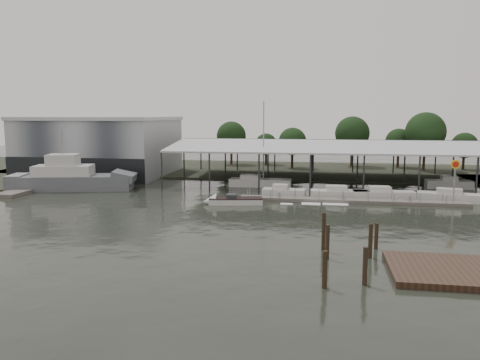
% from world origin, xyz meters
% --- Properties ---
extents(ground, '(200.00, 200.00, 0.00)m').
position_xyz_m(ground, '(0.00, 0.00, 0.00)').
color(ground, '#242821').
rests_on(ground, ground).
extents(land_strip_far, '(140.00, 30.00, 0.30)m').
position_xyz_m(land_strip_far, '(0.00, 42.00, 0.10)').
color(land_strip_far, '#343729').
rests_on(land_strip_far, ground).
extents(land_strip_west, '(20.00, 40.00, 0.30)m').
position_xyz_m(land_strip_west, '(-40.00, 30.00, 0.10)').
color(land_strip_west, '#343729').
rests_on(land_strip_west, ground).
extents(storage_warehouse, '(24.50, 20.50, 10.50)m').
position_xyz_m(storage_warehouse, '(-28.00, 29.94, 5.29)').
color(storage_warehouse, '#A5AAAF').
rests_on(storage_warehouse, ground).
extents(covered_boat_shed, '(58.24, 24.00, 6.96)m').
position_xyz_m(covered_boat_shed, '(17.00, 28.00, 6.13)').
color(covered_boat_shed, silver).
rests_on(covered_boat_shed, ground).
extents(trawler_dock, '(3.00, 18.00, 0.50)m').
position_xyz_m(trawler_dock, '(-30.00, 14.00, 0.25)').
color(trawler_dock, '#68635C').
rests_on(trawler_dock, ground).
extents(floating_dock, '(28.00, 2.00, 1.40)m').
position_xyz_m(floating_dock, '(15.00, 10.00, 0.20)').
color(floating_dock, '#68635C').
rests_on(floating_dock, ground).
extents(shell_fuel_sign, '(1.10, 0.18, 5.55)m').
position_xyz_m(shell_fuel_sign, '(27.00, 9.99, 3.93)').
color(shell_fuel_sign, gray).
rests_on(shell_fuel_sign, ground).
extents(grey_trawler, '(18.54, 8.78, 8.84)m').
position_xyz_m(grey_trawler, '(-24.58, 13.33, 1.58)').
color(grey_trawler, slate).
rests_on(grey_trawler, ground).
extents(white_sailboat, '(9.30, 2.60, 13.09)m').
position_xyz_m(white_sailboat, '(1.98, 20.79, 0.65)').
color(white_sailboat, silver).
rests_on(white_sailboat, ground).
extents(speedboat_underway, '(18.09, 5.29, 2.00)m').
position_xyz_m(speedboat_underway, '(0.40, 6.23, 0.39)').
color(speedboat_underway, silver).
rests_on(speedboat_underway, ground).
extents(moored_cruiser_0, '(5.77, 2.53, 1.70)m').
position_xyz_m(moored_cruiser_0, '(6.31, 12.69, 0.61)').
color(moored_cruiser_0, silver).
rests_on(moored_cruiser_0, ground).
extents(moored_cruiser_1, '(7.74, 2.93, 1.70)m').
position_xyz_m(moored_cruiser_1, '(13.66, 12.83, 0.61)').
color(moored_cruiser_1, silver).
rests_on(moored_cruiser_1, ground).
extents(moored_cruiser_2, '(8.02, 2.99, 1.70)m').
position_xyz_m(moored_cruiser_2, '(19.18, 13.13, 0.61)').
color(moored_cruiser_2, silver).
rests_on(moored_cruiser_2, ground).
extents(moored_cruiser_3, '(8.79, 3.91, 1.70)m').
position_xyz_m(moored_cruiser_3, '(27.64, 12.79, 0.61)').
color(moored_cruiser_3, silver).
rests_on(moored_cruiser_3, ground).
extents(mooring_pilings, '(4.57, 9.87, 3.71)m').
position_xyz_m(mooring_pilings, '(13.19, -14.74, 1.01)').
color(mooring_pilings, '#312818').
rests_on(mooring_pilings, ground).
extents(horizon_tree_line, '(71.87, 11.79, 11.35)m').
position_xyz_m(horizon_tree_line, '(23.36, 48.29, 6.24)').
color(horizon_tree_line, black).
rests_on(horizon_tree_line, ground).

